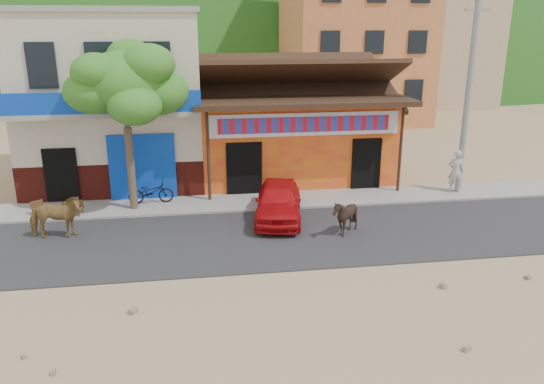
# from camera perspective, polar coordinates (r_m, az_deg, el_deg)

# --- Properties ---
(ground) EXTENTS (120.00, 120.00, 0.00)m
(ground) POSITION_cam_1_polar(r_m,az_deg,el_deg) (14.91, 1.29, -8.64)
(ground) COLOR #9E825B
(ground) RESTS_ON ground
(road) EXTENTS (60.00, 5.00, 0.04)m
(road) POSITION_cam_1_polar(r_m,az_deg,el_deg) (17.15, -0.14, -4.92)
(road) COLOR #28282B
(road) RESTS_ON ground
(sidewalk) EXTENTS (60.00, 2.00, 0.12)m
(sidewalk) POSITION_cam_1_polar(r_m,az_deg,el_deg) (20.38, -1.58, -1.07)
(sidewalk) COLOR gray
(sidewalk) RESTS_ON ground
(dance_club) EXTENTS (8.00, 6.00, 3.60)m
(dance_club) POSITION_cam_1_polar(r_m,az_deg,el_deg) (24.05, 1.96, 6.13)
(dance_club) COLOR orange
(dance_club) RESTS_ON ground
(cafe_building) EXTENTS (7.00, 6.00, 7.00)m
(cafe_building) POSITION_cam_1_polar(r_m,az_deg,el_deg) (23.58, -16.47, 9.39)
(cafe_building) COLOR beige
(cafe_building) RESTS_ON ground
(apartment_front) EXTENTS (9.00, 9.00, 12.00)m
(apartment_front) POSITION_cam_1_polar(r_m,az_deg,el_deg) (38.85, 8.73, 16.59)
(apartment_front) COLOR #CC723F
(apartment_front) RESTS_ON ground
(apartment_rear) EXTENTS (8.00, 8.00, 10.00)m
(apartment_rear) POSITION_cam_1_polar(r_m,az_deg,el_deg) (47.73, 17.22, 15.00)
(apartment_rear) COLOR tan
(apartment_rear) RESTS_ON ground
(tree) EXTENTS (3.00, 3.00, 6.00)m
(tree) POSITION_cam_1_polar(r_m,az_deg,el_deg) (19.41, -15.28, 6.70)
(tree) COLOR #2D721E
(tree) RESTS_ON sidewalk
(utility_pole) EXTENTS (0.24, 0.24, 8.00)m
(utility_pole) POSITION_cam_1_polar(r_m,az_deg,el_deg) (22.00, 20.38, 10.10)
(utility_pole) COLOR gray
(utility_pole) RESTS_ON sidewalk
(cow_tan) EXTENTS (1.70, 0.78, 1.43)m
(cow_tan) POSITION_cam_1_polar(r_m,az_deg,el_deg) (18.15, -22.29, -2.52)
(cow_tan) COLOR olive
(cow_tan) RESTS_ON road
(cow_dark) EXTENTS (1.14, 1.02, 1.23)m
(cow_dark) POSITION_cam_1_polar(r_m,az_deg,el_deg) (17.30, 7.87, -2.63)
(cow_dark) COLOR black
(cow_dark) RESTS_ON road
(red_car) EXTENTS (2.26, 4.11, 1.32)m
(red_car) POSITION_cam_1_polar(r_m,az_deg,el_deg) (18.49, 0.70, -0.95)
(red_car) COLOR red
(red_car) RESTS_ON road
(scooter) EXTENTS (1.70, 0.68, 0.88)m
(scooter) POSITION_cam_1_polar(r_m,az_deg,el_deg) (20.44, -12.89, -0.00)
(scooter) COLOR black
(scooter) RESTS_ON sidewalk
(pedestrian) EXTENTS (0.73, 0.60, 1.71)m
(pedestrian) POSITION_cam_1_polar(r_m,az_deg,el_deg) (22.42, 19.17, 2.13)
(pedestrian) COLOR silver
(pedestrian) RESTS_ON sidewalk
(cafe_chair_left) EXTENTS (0.50, 0.50, 0.94)m
(cafe_chair_left) POSITION_cam_1_polar(r_m,az_deg,el_deg) (19.93, -20.44, -1.06)
(cafe_chair_left) COLOR #4A3418
(cafe_chair_left) RESTS_ON sidewalk
(cafe_chair_right) EXTENTS (0.60, 0.60, 0.92)m
(cafe_chair_right) POSITION_cam_1_polar(r_m,az_deg,el_deg) (20.42, -23.82, -1.05)
(cafe_chair_right) COLOR #502D1A
(cafe_chair_right) RESTS_ON sidewalk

